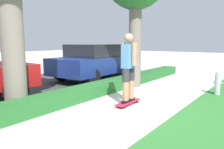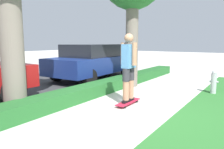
# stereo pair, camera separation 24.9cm
# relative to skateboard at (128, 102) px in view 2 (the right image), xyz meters

# --- Properties ---
(ground_plane) EXTENTS (60.00, 60.00, 0.00)m
(ground_plane) POSITION_rel_skateboard_xyz_m (-0.35, -0.24, -0.07)
(ground_plane) COLOR beige
(street_asphalt) EXTENTS (13.01, 5.00, 0.01)m
(street_asphalt) POSITION_rel_skateboard_xyz_m (-0.35, 3.96, -0.06)
(street_asphalt) COLOR #38383A
(street_asphalt) RESTS_ON ground_plane
(hedge_row) EXTENTS (13.01, 0.60, 0.35)m
(hedge_row) POSITION_rel_skateboard_xyz_m (-0.35, 1.36, 0.11)
(hedge_row) COLOR #236028
(hedge_row) RESTS_ON ground_plane
(skateboard) EXTENTS (0.91, 0.24, 0.08)m
(skateboard) POSITION_rel_skateboard_xyz_m (0.00, 0.00, 0.00)
(skateboard) COLOR red
(skateboard) RESTS_ON ground_plane
(skater_person) EXTENTS (0.50, 0.44, 1.72)m
(skater_person) POSITION_rel_skateboard_xyz_m (0.00, 0.00, 0.94)
(skater_person) COLOR black
(skater_person) RESTS_ON skateboard
(parked_car_middle) EXTENTS (4.34, 2.04, 1.49)m
(parked_car_middle) POSITION_rel_skateboard_xyz_m (2.62, 3.26, 0.71)
(parked_car_middle) COLOR navy
(parked_car_middle) RESTS_ON ground_plane
(fire_hydrant) EXTENTS (0.17, 0.27, 0.74)m
(fire_hydrant) POSITION_rel_skateboard_xyz_m (2.54, -1.59, 0.30)
(fire_hydrant) COLOR #ADADB2
(fire_hydrant) RESTS_ON ground_plane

